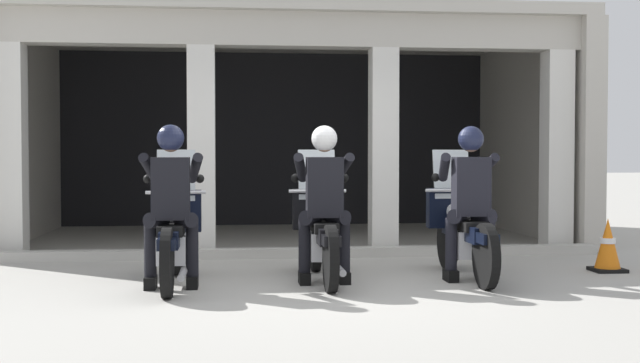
{
  "coord_description": "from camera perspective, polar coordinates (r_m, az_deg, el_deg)",
  "views": [
    {
      "loc": [
        -0.92,
        -8.21,
        1.31
      ],
      "look_at": [
        0.0,
        0.3,
        1.01
      ],
      "focal_mm": 45.97,
      "sensor_mm": 36.0,
      "label": 1
    }
  ],
  "objects": [
    {
      "name": "ground_plane",
      "position": [
        11.33,
        -1.48,
        -4.64
      ],
      "size": [
        80.0,
        80.0,
        0.0
      ],
      "primitive_type": "plane",
      "color": "#A8A59E"
    },
    {
      "name": "station_building",
      "position": [
        13.16,
        -2.67,
        5.23
      ],
      "size": [
        8.24,
        4.91,
        3.28
      ],
      "color": "black",
      "rests_on": "ground"
    },
    {
      "name": "kerb_strip",
      "position": [
        10.28,
        -1.64,
        -4.99
      ],
      "size": [
        7.74,
        0.24,
        0.12
      ],
      "primitive_type": "cube",
      "color": "#B7B5AD",
      "rests_on": "ground"
    },
    {
      "name": "motorcycle_left",
      "position": [
        8.33,
        -10.16,
        -3.62
      ],
      "size": [
        0.62,
        2.04,
        1.35
      ],
      "rotation": [
        0.0,
        0.0,
        0.05
      ],
      "color": "black",
      "rests_on": "ground"
    },
    {
      "name": "police_officer_left",
      "position": [
        8.02,
        -10.33,
        -0.7
      ],
      "size": [
        0.63,
        0.61,
        1.58
      ],
      "rotation": [
        0.0,
        0.0,
        0.05
      ],
      "color": "black",
      "rests_on": "ground"
    },
    {
      "name": "motorcycle_center",
      "position": [
        8.49,
        0.09,
        -3.48
      ],
      "size": [
        0.62,
        2.04,
        1.35
      ],
      "rotation": [
        0.0,
        0.0,
        -0.12
      ],
      "color": "black",
      "rests_on": "ground"
    },
    {
      "name": "police_officer_center",
      "position": [
        8.18,
        0.29,
        -0.61
      ],
      "size": [
        0.63,
        0.61,
        1.58
      ],
      "rotation": [
        0.0,
        0.0,
        -0.12
      ],
      "color": "black",
      "rests_on": "ground"
    },
    {
      "name": "motorcycle_right",
      "position": [
        8.79,
        9.88,
        -3.32
      ],
      "size": [
        0.62,
        2.04,
        1.35
      ],
      "rotation": [
        0.0,
        0.0,
        -0.01
      ],
      "color": "black",
      "rests_on": "ground"
    },
    {
      "name": "police_officer_right",
      "position": [
        8.49,
        10.41,
        -0.55
      ],
      "size": [
        0.63,
        0.61,
        1.58
      ],
      "rotation": [
        0.0,
        0.0,
        -0.01
      ],
      "color": "black",
      "rests_on": "ground"
    },
    {
      "name": "traffic_cone_flank",
      "position": [
        9.6,
        19.39,
        -4.23
      ],
      "size": [
        0.34,
        0.34,
        0.59
      ],
      "color": "black",
      "rests_on": "ground"
    }
  ]
}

